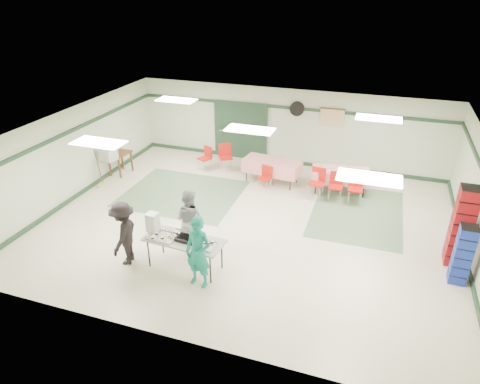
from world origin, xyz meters
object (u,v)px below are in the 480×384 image
(volunteer_teal, at_px, (198,253))
(crate_stack_red, at_px, (462,227))
(broom, at_px, (99,167))
(chair_d, at_px, (266,175))
(printer_table, at_px, (120,156))
(volunteer_dark, at_px, (124,233))
(crate_stack_blue_b, at_px, (463,255))
(chair_loose_a, at_px, (225,154))
(crate_stack_blue_a, at_px, (457,236))
(serving_table, at_px, (184,241))
(chair_b, at_px, (317,179))
(volunteer_grey, at_px, (189,219))
(chair_a, at_px, (336,183))
(chair_c, at_px, (356,185))
(office_printer, at_px, (108,154))
(dining_table_b, at_px, (272,166))
(chair_loose_b, at_px, (206,156))
(dining_table_a, at_px, (340,175))

(volunteer_teal, distance_m, crate_stack_red, 5.99)
(broom, bearing_deg, crate_stack_red, 1.52)
(chair_d, distance_m, printer_table, 5.04)
(volunteer_dark, height_order, crate_stack_blue_b, volunteer_dark)
(printer_table, bearing_deg, chair_loose_a, 29.84)
(crate_stack_blue_a, height_order, broom, broom)
(serving_table, xyz_separation_m, chair_b, (2.28, 4.58, -0.14))
(volunteer_grey, height_order, chair_a, volunteer_grey)
(chair_c, xyz_separation_m, chair_loose_a, (-4.51, 1.04, 0.02))
(chair_d, xyz_separation_m, office_printer, (-5.03, -1.02, 0.46))
(volunteer_grey, height_order, crate_stack_red, crate_stack_red)
(volunteer_grey, bearing_deg, chair_loose_a, -78.30)
(serving_table, distance_m, crate_stack_blue_b, 6.10)
(chair_b, relative_size, chair_loose_a, 0.99)
(crate_stack_blue_a, bearing_deg, crate_stack_red, -90.00)
(serving_table, height_order, broom, broom)
(crate_stack_red, bearing_deg, volunteer_teal, -153.80)
(crate_stack_blue_a, relative_size, crate_stack_blue_b, 0.84)
(crate_stack_blue_a, bearing_deg, dining_table_b, 152.55)
(volunteer_grey, relative_size, dining_table_b, 0.81)
(chair_c, relative_size, office_printer, 1.89)
(chair_loose_a, relative_size, crate_stack_red, 0.47)
(volunteer_grey, bearing_deg, dining_table_b, -100.72)
(dining_table_b, distance_m, chair_c, 2.77)
(crate_stack_blue_a, bearing_deg, printer_table, 170.41)
(serving_table, xyz_separation_m, printer_table, (-4.37, 4.16, -0.09))
(volunteer_dark, bearing_deg, broom, -147.89)
(crate_stack_red, xyz_separation_m, office_printer, (-10.30, 1.36, -0.06))
(dining_table_b, height_order, printer_table, dining_table_b)
(volunteer_grey, height_order, office_printer, volunteer_grey)
(chair_b, relative_size, crate_stack_red, 0.47)
(chair_d, bearing_deg, chair_loose_b, 173.21)
(chair_c, xyz_separation_m, chair_loose_b, (-5.14, 0.83, -0.04))
(dining_table_a, distance_m, chair_a, 0.57)
(dining_table_a, distance_m, chair_loose_b, 4.63)
(serving_table, distance_m, volunteer_grey, 0.87)
(volunteer_dark, bearing_deg, serving_table, 89.55)
(chair_d, xyz_separation_m, chair_loose_b, (-2.38, 0.85, 0.03))
(dining_table_b, bearing_deg, chair_loose_a, 172.71)
(volunteer_dark, bearing_deg, printer_table, -156.43)
(printer_table, relative_size, broom, 0.65)
(volunteer_grey, height_order, broom, volunteer_grey)
(chair_loose_a, relative_size, broom, 0.73)
(volunteer_grey, bearing_deg, office_printer, -31.63)
(volunteer_dark, distance_m, dining_table_b, 5.78)
(serving_table, distance_m, printer_table, 6.04)
(chair_d, height_order, crate_stack_red, crate_stack_red)
(volunteer_teal, relative_size, crate_stack_blue_b, 1.18)
(volunteer_grey, bearing_deg, dining_table_a, -124.41)
(volunteer_teal, xyz_separation_m, crate_stack_blue_b, (5.38, 1.91, -0.13))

